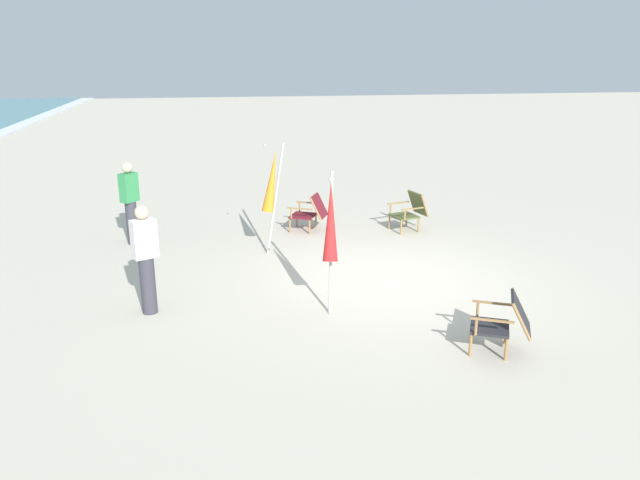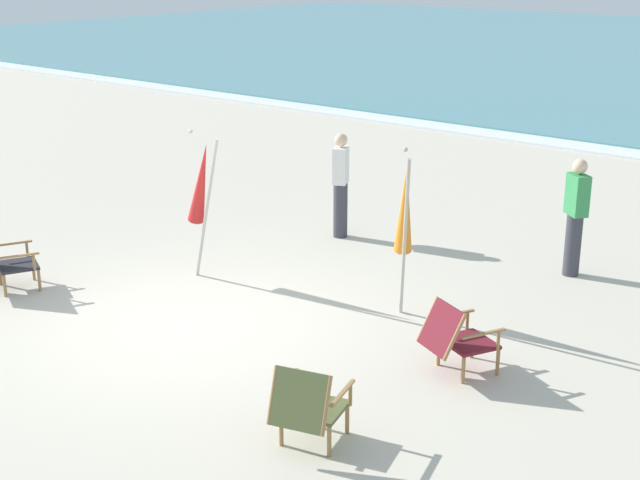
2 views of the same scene
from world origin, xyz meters
TOP-DOWN VIEW (x-y plane):
  - ground_plane at (0.00, 0.00)m, footprint 80.00×80.00m
  - surf_band at (0.00, 12.47)m, footprint 80.00×1.10m
  - beach_chair_back_right at (-2.69, -0.78)m, footprint 0.83×0.92m
  - beach_chair_front_left at (2.88, -1.24)m, footprint 0.74×0.82m
  - beach_chair_mid_center at (3.12, 0.87)m, footprint 0.83×0.91m
  - umbrella_furled_red at (-0.97, 1.16)m, footprint 0.74×0.33m
  - umbrella_furled_orange at (1.84, 1.77)m, footprint 0.47×0.53m
  - person_near_chairs at (-0.72, 3.81)m, footprint 0.33×0.39m
  - person_by_waterline at (2.79, 4.48)m, footprint 0.39×0.37m

SIDE VIEW (x-z plane):
  - ground_plane at x=0.00m, z-range 0.00..0.00m
  - surf_band at x=0.00m, z-range 0.00..0.06m
  - beach_chair_back_right at x=-2.69m, z-range 0.03..0.82m
  - beach_chair_mid_center at x=3.12m, z-range 0.03..0.82m
  - beach_chair_front_left at x=2.88m, z-range 0.02..0.84m
  - person_near_chairs at x=-0.72m, z-range 0.02..1.65m
  - person_by_waterline at x=2.79m, z-range 0.02..1.65m
  - umbrella_furled_red at x=-0.97m, z-range 0.31..2.35m
  - umbrella_furled_orange at x=1.84m, z-range 0.32..2.40m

